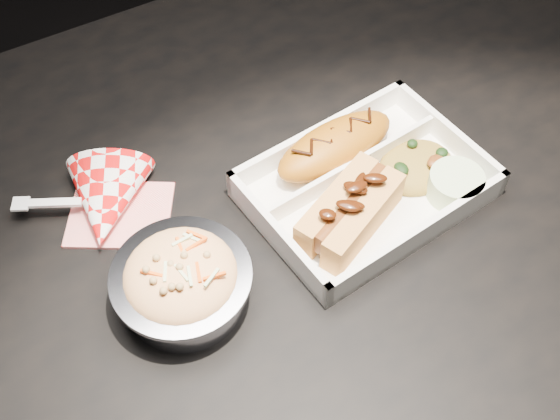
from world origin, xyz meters
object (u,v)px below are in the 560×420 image
object	(u,v)px
dining_table	(294,239)
foil_coleslaw_cup	(182,281)
food_tray	(365,188)
fried_pastry	(335,146)
hotdog	(350,210)
napkin_fork	(106,203)

from	to	relation	value
dining_table	foil_coleslaw_cup	world-z (taller)	foil_coleslaw_cup
foil_coleslaw_cup	food_tray	bearing A→B (deg)	5.11
food_tray	fried_pastry	distance (m)	0.06
food_tray	dining_table	bearing A→B (deg)	144.92
hotdog	foil_coleslaw_cup	world-z (taller)	foil_coleslaw_cup
dining_table	hotdog	size ratio (longest dim) A/B	8.66
napkin_fork	food_tray	bearing A→B (deg)	3.10
food_tray	fried_pastry	size ratio (longest dim) A/B	1.72
fried_pastry	hotdog	xyz separation A→B (m)	(-0.04, -0.09, 0.00)
dining_table	food_tray	xyz separation A→B (m)	(0.07, -0.04, 0.10)
food_tray	foil_coleslaw_cup	world-z (taller)	foil_coleslaw_cup
dining_table	napkin_fork	world-z (taller)	napkin_fork
foil_coleslaw_cup	napkin_fork	size ratio (longest dim) A/B	0.80
napkin_fork	dining_table	bearing A→B (deg)	4.95
fried_pastry	foil_coleslaw_cup	world-z (taller)	foil_coleslaw_cup
hotdog	foil_coleslaw_cup	distance (m)	0.19
fried_pastry	food_tray	bearing A→B (deg)	-84.54
dining_table	hotdog	bearing A→B (deg)	-70.02
food_tray	foil_coleslaw_cup	distance (m)	0.23
hotdog	napkin_fork	world-z (taller)	napkin_fork
napkin_fork	fried_pastry	bearing A→B (deg)	13.66
food_tray	napkin_fork	xyz separation A→B (m)	(-0.26, 0.12, 0.01)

